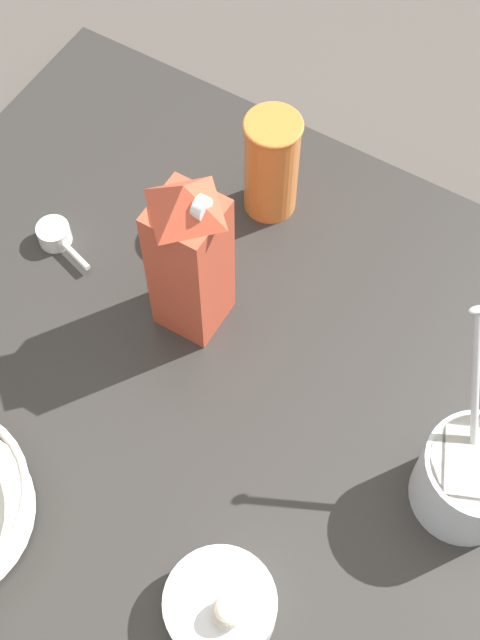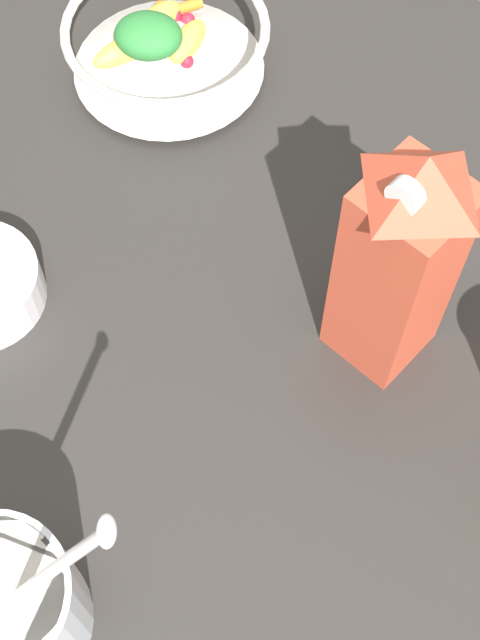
{
  "view_description": "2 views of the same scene",
  "coord_description": "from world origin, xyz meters",
  "px_view_note": "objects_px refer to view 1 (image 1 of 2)",
  "views": [
    {
      "loc": [
        -0.27,
        -0.23,
        1.0
      ],
      "look_at": [
        0.15,
        0.02,
        0.13
      ],
      "focal_mm": 50.0,
      "sensor_mm": 36.0,
      "label": 1
    },
    {
      "loc": [
        0.33,
        -0.26,
        0.75
      ],
      "look_at": [
        0.09,
        0.01,
        0.09
      ],
      "focal_mm": 50.0,
      "sensor_mm": 36.0,
      "label": 2
    }
  ],
  "objects_px": {
    "milk_carton": "(190,256)",
    "drinking_cup": "(271,164)",
    "yogurt_tub": "(472,477)",
    "garlic_bowl": "(221,607)"
  },
  "relations": [
    {
      "from": "yogurt_tub",
      "to": "garlic_bowl",
      "type": "height_order",
      "value": "yogurt_tub"
    },
    {
      "from": "milk_carton",
      "to": "drinking_cup",
      "type": "height_order",
      "value": "milk_carton"
    },
    {
      "from": "milk_carton",
      "to": "yogurt_tub",
      "type": "height_order",
      "value": "milk_carton"
    },
    {
      "from": "milk_carton",
      "to": "garlic_bowl",
      "type": "bearing_deg",
      "value": -143.36
    },
    {
      "from": "drinking_cup",
      "to": "garlic_bowl",
      "type": "xyz_separation_m",
      "value": [
        -0.48,
        -0.22,
        -0.06
      ]
    },
    {
      "from": "yogurt_tub",
      "to": "garlic_bowl",
      "type": "relative_size",
      "value": 2.14
    },
    {
      "from": "yogurt_tub",
      "to": "drinking_cup",
      "type": "relative_size",
      "value": 1.6
    },
    {
      "from": "yogurt_tub",
      "to": "drinking_cup",
      "type": "xyz_separation_m",
      "value": [
        0.24,
        0.38,
        0.02
      ]
    },
    {
      "from": "yogurt_tub",
      "to": "garlic_bowl",
      "type": "distance_m",
      "value": 0.3
    },
    {
      "from": "milk_carton",
      "to": "drinking_cup",
      "type": "relative_size",
      "value": 1.62
    }
  ]
}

